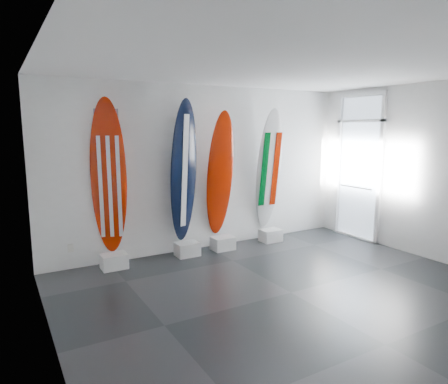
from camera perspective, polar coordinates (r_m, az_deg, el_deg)
floor at (r=5.73m, az=9.54°, el=-14.00°), size 6.00×6.00×0.00m
ceiling at (r=5.33m, az=10.43°, el=17.21°), size 6.00×6.00×0.00m
wall_back at (r=7.40m, az=-2.56°, el=3.41°), size 6.00×0.00×6.00m
wall_left at (r=4.12m, az=-24.03°, el=-2.00°), size 0.00×5.00×5.00m
wall_right at (r=7.60m, az=27.62°, el=2.52°), size 0.00×5.00×5.00m
display_block_usa at (r=6.74m, az=-15.44°, el=-9.51°), size 0.40×0.30×0.24m
surfboard_usa at (r=6.54m, az=-16.17°, el=2.09°), size 0.58×0.36×2.48m
display_block_navy at (r=7.15m, az=-5.27°, el=-8.12°), size 0.40×0.30×0.24m
surfboard_navy at (r=6.96m, az=-5.78°, el=2.91°), size 0.62×0.40×2.50m
display_block_swiss at (r=7.47m, az=-0.17°, el=-7.33°), size 0.40×0.30×0.24m
surfboard_swiss at (r=7.30m, az=-0.56°, el=2.49°), size 0.54×0.46×2.32m
display_block_italy at (r=8.05m, az=6.67°, el=-6.17°), size 0.40×0.30×0.24m
surfboard_italy at (r=7.89m, az=6.42°, el=3.17°), size 0.58×0.48×2.38m
wall_outlet at (r=6.85m, az=-21.07°, el=-7.50°), size 0.09×0.02×0.13m
glass_door at (r=8.51m, az=18.66°, el=3.18°), size 0.12×1.16×2.85m
balcony at (r=9.66m, az=23.61°, el=-1.99°), size 2.80×2.20×1.20m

